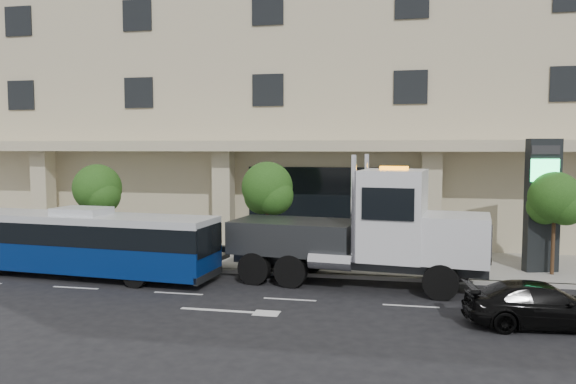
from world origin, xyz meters
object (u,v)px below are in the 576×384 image
(black_sedan, at_px, (542,305))
(signage_pylon, at_px, (542,204))
(tow_truck, at_px, (367,232))
(city_bus, at_px, (83,242))

(black_sedan, bearing_deg, signage_pylon, -18.49)
(tow_truck, height_order, black_sedan, tow_truck)
(city_bus, distance_m, signage_pylon, 18.34)
(signage_pylon, bearing_deg, black_sedan, -117.93)
(tow_truck, xyz_separation_m, signage_pylon, (6.74, 3.14, 0.86))
(city_bus, xyz_separation_m, black_sedan, (16.32, -3.05, -0.77))
(city_bus, distance_m, black_sedan, 16.62)
(city_bus, bearing_deg, black_sedan, -5.78)
(city_bus, relative_size, black_sedan, 2.53)
(city_bus, relative_size, tow_truck, 1.03)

